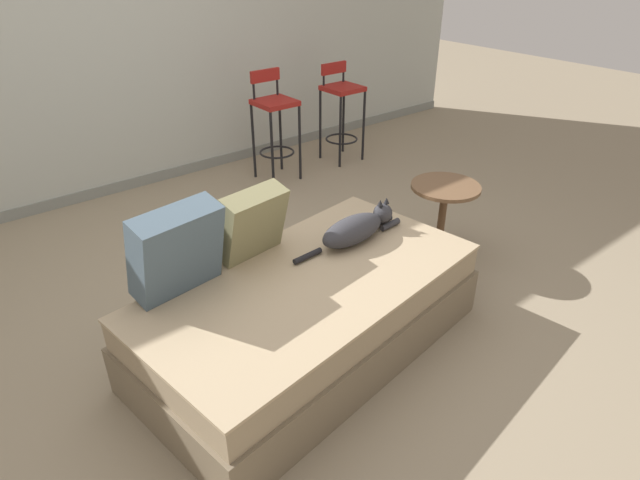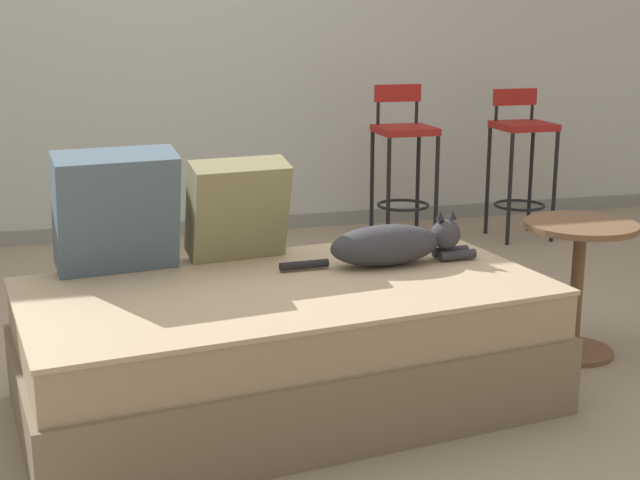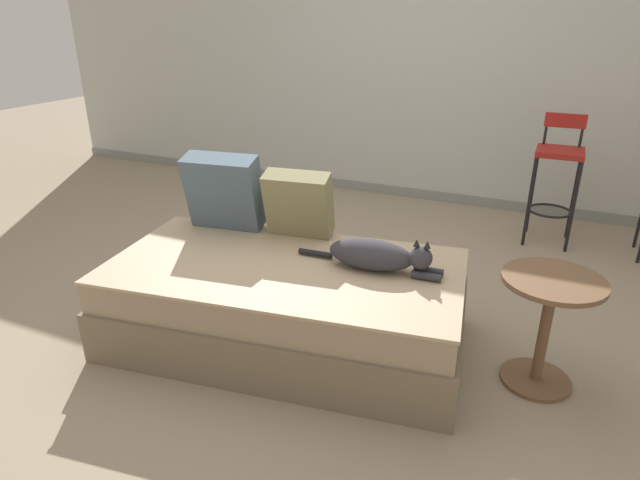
% 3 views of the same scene
% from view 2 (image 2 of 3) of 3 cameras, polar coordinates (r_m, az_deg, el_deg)
% --- Properties ---
extents(ground_plane, '(16.00, 16.00, 0.00)m').
position_cam_2_polar(ground_plane, '(3.55, -3.66, -7.85)').
color(ground_plane, gray).
rests_on(ground_plane, ground).
extents(wall_back_panel, '(8.00, 0.10, 2.60)m').
position_cam_2_polar(wall_back_panel, '(5.51, -8.83, 13.73)').
color(wall_back_panel, '#B7BCB2').
rests_on(wall_back_panel, ground).
extents(wall_baseboard_trim, '(8.00, 0.02, 0.09)m').
position_cam_2_polar(wall_baseboard_trim, '(5.61, -8.28, 0.80)').
color(wall_baseboard_trim, gray).
rests_on(wall_baseboard_trim, ground).
extents(couch, '(1.89, 1.17, 0.44)m').
position_cam_2_polar(couch, '(3.10, -2.20, -6.68)').
color(couch, '#766750').
rests_on(couch, ground).
extents(throw_pillow_corner, '(0.45, 0.30, 0.44)m').
position_cam_2_polar(throw_pillow_corner, '(3.19, -12.92, 1.83)').
color(throw_pillow_corner, '#4C6070').
rests_on(throw_pillow_corner, couch).
extents(throw_pillow_middle, '(0.39, 0.27, 0.38)m').
position_cam_2_polar(throw_pillow_middle, '(3.30, -5.29, 2.00)').
color(throw_pillow_middle, '#847F56').
rests_on(throw_pillow_middle, couch).
extents(cat, '(0.74, 0.19, 0.19)m').
position_cam_2_polar(cat, '(3.26, 4.70, -0.28)').
color(cat, '#333338').
rests_on(cat, couch).
extents(bar_stool_near_window, '(0.32, 0.32, 0.94)m').
position_cam_2_polar(bar_stool_near_window, '(5.22, 5.36, 5.58)').
color(bar_stool_near_window, black).
rests_on(bar_stool_near_window, ground).
extents(bar_stool_by_doorway, '(0.32, 0.32, 0.90)m').
position_cam_2_polar(bar_stool_by_doorway, '(5.53, 12.75, 5.63)').
color(bar_stool_by_doorway, black).
rests_on(bar_stool_by_doorway, ground).
extents(side_table, '(0.44, 0.44, 0.54)m').
position_cam_2_polar(side_table, '(3.67, 16.19, -1.80)').
color(side_table, brown).
rests_on(side_table, ground).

